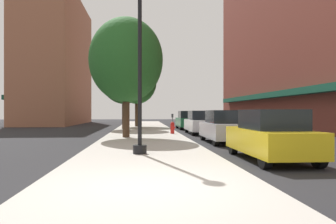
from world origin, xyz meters
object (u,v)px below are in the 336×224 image
at_px(tree_far, 126,60).
at_px(car_green, 188,120).
at_px(tree_near, 137,82).
at_px(fire_hydrant, 172,128).
at_px(parking_meter_near, 172,120).
at_px(car_yellow, 270,136).
at_px(car_silver, 224,127).
at_px(lamppost, 140,66).
at_px(tree_mid, 124,75).
at_px(car_white, 201,123).

height_order(tree_far, car_green, tree_far).
bearing_deg(car_green, tree_near, 145.08).
distance_m(fire_hydrant, parking_meter_near, 1.86).
distance_m(fire_hydrant, car_yellow, 11.78).
height_order(parking_meter_near, car_silver, car_silver).
distance_m(parking_meter_near, tree_near, 10.37).
bearing_deg(tree_near, lamppost, -88.95).
xyz_separation_m(car_silver, car_green, (0.00, 13.22, 0.00)).
xyz_separation_m(fire_hydrant, car_silver, (2.12, -5.53, 0.29)).
relative_size(fire_hydrant, tree_far, 0.11).
xyz_separation_m(lamppost, tree_far, (-0.83, 7.56, 1.36)).
bearing_deg(parking_meter_near, car_yellow, -81.72).
bearing_deg(fire_hydrant, tree_mid, 118.65).
xyz_separation_m(tree_near, car_green, (4.63, -3.44, -3.79)).
xyz_separation_m(tree_far, car_yellow, (5.07, -8.71, -3.76)).
relative_size(car_silver, car_green, 1.00).
distance_m(car_yellow, car_green, 19.27).
height_order(car_silver, car_green, same).
height_order(tree_mid, car_yellow, tree_mid).
bearing_deg(car_silver, parking_meter_near, 104.87).
bearing_deg(car_green, car_yellow, -88.33).
bearing_deg(car_white, lamppost, -108.64).
xyz_separation_m(parking_meter_near, tree_mid, (-3.70, 4.66, 3.74)).
bearing_deg(tree_mid, fire_hydrant, -61.35).
xyz_separation_m(lamppost, car_green, (4.24, 18.12, -2.39)).
relative_size(tree_far, car_silver, 1.60).
distance_m(tree_far, car_yellow, 10.75).
xyz_separation_m(tree_near, car_yellow, (4.63, -22.71, -3.79)).
distance_m(lamppost, tree_mid, 17.02).
distance_m(lamppost, car_green, 18.76).
distance_m(car_white, car_green, 6.56).
bearing_deg(parking_meter_near, car_white, -19.14).
bearing_deg(tree_mid, tree_far, -86.44).
distance_m(tree_far, car_green, 12.30).
xyz_separation_m(lamppost, car_yellow, (4.24, -1.15, -2.39)).
height_order(tree_near, tree_mid, tree_mid).
height_order(lamppost, parking_meter_near, lamppost).
bearing_deg(car_yellow, parking_meter_near, 96.85).
bearing_deg(tree_near, tree_far, -91.76).
bearing_deg(car_white, tree_near, 116.36).
height_order(parking_meter_near, tree_near, tree_near).
height_order(car_yellow, car_silver, same).
bearing_deg(lamppost, tree_near, 91.05).
height_order(car_silver, car_white, same).
height_order(lamppost, car_green, lamppost).
bearing_deg(car_white, car_yellow, -88.51).
bearing_deg(car_white, parking_meter_near, 162.36).
relative_size(lamppost, fire_hydrant, 7.47).
xyz_separation_m(tree_mid, car_silver, (5.65, -11.99, -3.88)).
bearing_deg(car_white, car_silver, -88.51).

